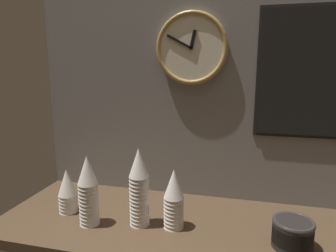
{
  "coord_description": "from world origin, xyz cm",
  "views": [
    {
      "loc": [
        11.88,
        -104.41,
        58.83
      ],
      "look_at": [
        -15.19,
        4.0,
        36.42
      ],
      "focal_mm": 32.0,
      "sensor_mm": 36.0,
      "label": 1
    }
  ],
  "objects_px": {
    "bowl_stack_right": "(293,233)",
    "cup_stack_center": "(174,199)",
    "wall_clock": "(191,48)",
    "menu_board": "(307,73)",
    "cup_stack_center_left": "(139,187)",
    "cup_stack_far_left": "(67,191)",
    "cup_stack_left": "(88,190)"
  },
  "relations": [
    {
      "from": "bowl_stack_right",
      "to": "cup_stack_center",
      "type": "bearing_deg",
      "value": 176.15
    },
    {
      "from": "wall_clock",
      "to": "menu_board",
      "type": "relative_size",
      "value": 0.58
    },
    {
      "from": "cup_stack_center",
      "to": "cup_stack_center_left",
      "type": "relative_size",
      "value": 0.76
    },
    {
      "from": "cup_stack_center",
      "to": "cup_stack_far_left",
      "type": "distance_m",
      "value": 0.45
    },
    {
      "from": "cup_stack_far_left",
      "to": "menu_board",
      "type": "height_order",
      "value": "menu_board"
    },
    {
      "from": "bowl_stack_right",
      "to": "wall_clock",
      "type": "distance_m",
      "value": 0.79
    },
    {
      "from": "cup_stack_left",
      "to": "menu_board",
      "type": "height_order",
      "value": "menu_board"
    },
    {
      "from": "wall_clock",
      "to": "menu_board",
      "type": "xyz_separation_m",
      "value": [
        0.46,
        0.01,
        -0.1
      ]
    },
    {
      "from": "cup_stack_center",
      "to": "cup_stack_left",
      "type": "distance_m",
      "value": 0.32
    },
    {
      "from": "cup_stack_center_left",
      "to": "cup_stack_left",
      "type": "height_order",
      "value": "cup_stack_center_left"
    },
    {
      "from": "menu_board",
      "to": "bowl_stack_right",
      "type": "bearing_deg",
      "value": -100.69
    },
    {
      "from": "cup_stack_far_left",
      "to": "bowl_stack_right",
      "type": "distance_m",
      "value": 0.86
    },
    {
      "from": "cup_stack_left",
      "to": "bowl_stack_right",
      "type": "relative_size",
      "value": 2.01
    },
    {
      "from": "cup_stack_center_left",
      "to": "wall_clock",
      "type": "bearing_deg",
      "value": 64.99
    },
    {
      "from": "bowl_stack_right",
      "to": "cup_stack_left",
      "type": "bearing_deg",
      "value": -177.88
    },
    {
      "from": "cup_stack_center",
      "to": "cup_stack_left",
      "type": "height_order",
      "value": "cup_stack_left"
    },
    {
      "from": "menu_board",
      "to": "cup_stack_center",
      "type": "bearing_deg",
      "value": -147.92
    },
    {
      "from": "cup_stack_far_left",
      "to": "menu_board",
      "type": "xyz_separation_m",
      "value": [
        0.92,
        0.28,
        0.47
      ]
    },
    {
      "from": "cup_stack_left",
      "to": "wall_clock",
      "type": "distance_m",
      "value": 0.71
    },
    {
      "from": "cup_stack_center_left",
      "to": "wall_clock",
      "type": "xyz_separation_m",
      "value": [
        0.14,
        0.3,
        0.51
      ]
    },
    {
      "from": "cup_stack_center_left",
      "to": "cup_stack_far_left",
      "type": "relative_size",
      "value": 1.64
    },
    {
      "from": "cup_stack_center",
      "to": "cup_stack_center_left",
      "type": "distance_m",
      "value": 0.13
    },
    {
      "from": "cup_stack_center",
      "to": "bowl_stack_right",
      "type": "relative_size",
      "value": 1.68
    },
    {
      "from": "cup_stack_center_left",
      "to": "cup_stack_left",
      "type": "xyz_separation_m",
      "value": [
        -0.19,
        -0.04,
        -0.01
      ]
    },
    {
      "from": "cup_stack_center",
      "to": "wall_clock",
      "type": "height_order",
      "value": "wall_clock"
    },
    {
      "from": "cup_stack_left",
      "to": "cup_stack_center_left",
      "type": "bearing_deg",
      "value": 13.25
    },
    {
      "from": "cup_stack_left",
      "to": "cup_stack_far_left",
      "type": "distance_m",
      "value": 0.16
    },
    {
      "from": "menu_board",
      "to": "wall_clock",
      "type": "bearing_deg",
      "value": -178.89
    },
    {
      "from": "cup_stack_center_left",
      "to": "wall_clock",
      "type": "height_order",
      "value": "wall_clock"
    },
    {
      "from": "cup_stack_center",
      "to": "menu_board",
      "type": "distance_m",
      "value": 0.71
    },
    {
      "from": "cup_stack_center_left",
      "to": "menu_board",
      "type": "bearing_deg",
      "value": 26.97
    },
    {
      "from": "bowl_stack_right",
      "to": "menu_board",
      "type": "height_order",
      "value": "menu_board"
    }
  ]
}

